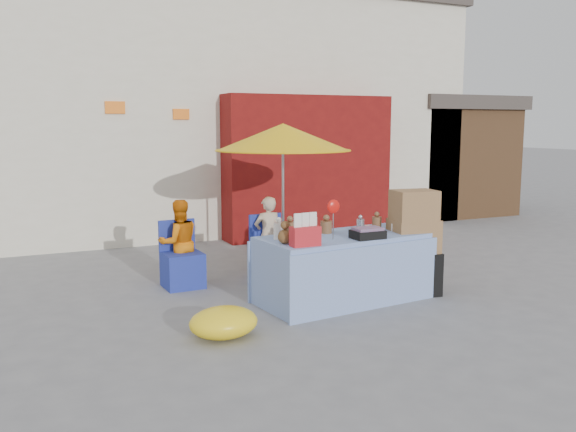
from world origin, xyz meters
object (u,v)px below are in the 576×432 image
chair_right (272,259)px  vendor_beige (268,236)px  umbrella (283,138)px  box_stack (413,247)px  chair_left (182,267)px  market_table (343,267)px  vendor_orange (179,242)px

chair_right → vendor_beige: 0.32m
chair_right → umbrella: bearing=40.7°
vendor_beige → box_stack: (1.24, -1.64, 0.05)m
chair_right → box_stack: bearing=-53.1°
chair_left → umbrella: size_ratio=0.41×
market_table → umbrella: 2.24m
vendor_orange → box_stack: 2.99m
market_table → chair_right: bearing=96.7°
umbrella → box_stack: size_ratio=1.62×
chair_right → vendor_beige: bearing=87.0°
chair_right → box_stack: box_stack is taller
umbrella → market_table: bearing=-89.3°
vendor_beige → umbrella: umbrella is taller
chair_right → umbrella: 1.69m
chair_left → box_stack: size_ratio=0.66×
umbrella → vendor_orange: bearing=-174.5°
market_table → vendor_orange: market_table is taller
market_table → box_stack: 0.95m
market_table → umbrella: size_ratio=1.03×
box_stack → market_table: bearing=173.2°
chair_left → vendor_beige: bearing=3.5°
umbrella → box_stack: 2.40m
vendor_orange → umbrella: 2.05m
vendor_orange → box_stack: (2.49, -1.64, 0.04)m
chair_left → box_stack: (2.49, -1.51, 0.34)m
chair_right → box_stack: (1.24, -1.51, 0.34)m
chair_left → vendor_orange: size_ratio=0.76×
market_table → vendor_orange: size_ratio=1.92×
vendor_orange → vendor_beige: 1.25m
vendor_orange → market_table: bearing=133.1°
box_stack → umbrella: bearing=117.8°
market_table → chair_right: 1.44m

